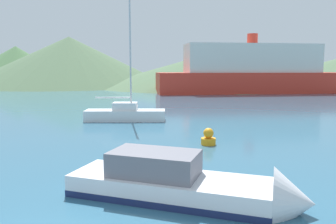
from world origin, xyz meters
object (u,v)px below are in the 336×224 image
(sailboat_inner, at_px, (125,113))
(ferry_distant, at_px, (251,72))
(buoy_marker, at_px, (208,138))
(motorboat_near, at_px, (190,187))

(sailboat_inner, bearing_deg, ferry_distant, 59.52)
(sailboat_inner, height_order, buoy_marker, sailboat_inner)
(ferry_distant, bearing_deg, buoy_marker, -114.55)
(sailboat_inner, distance_m, buoy_marker, 9.19)
(motorboat_near, height_order, buoy_marker, motorboat_near)
(buoy_marker, bearing_deg, sailboat_inner, 131.49)
(sailboat_inner, relative_size, buoy_marker, 12.72)
(motorboat_near, xyz_separation_m, sailboat_inner, (-5.66, 13.97, 0.16))
(motorboat_near, distance_m, sailboat_inner, 15.07)
(ferry_distant, relative_size, buoy_marker, 35.88)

